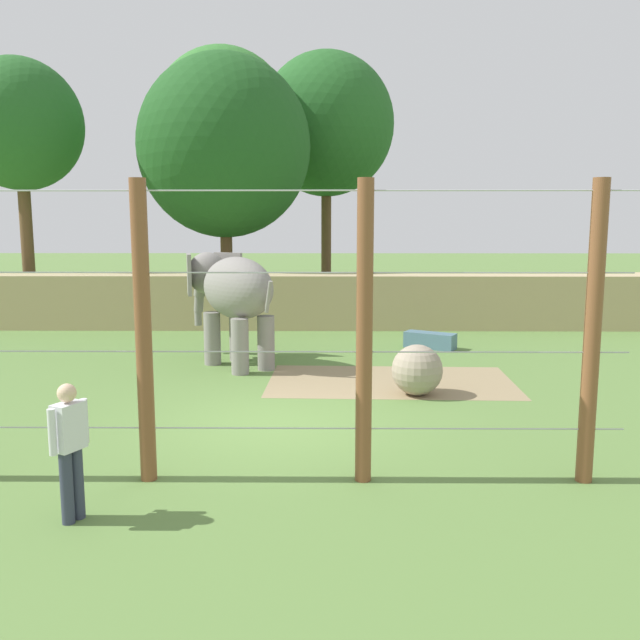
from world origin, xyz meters
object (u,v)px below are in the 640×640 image
at_px(elephant, 232,292).
at_px(feed_trough, 430,340).
at_px(enrichment_ball, 417,370).
at_px(zookeeper, 70,446).

relative_size(elephant, feed_trough, 2.19).
bearing_deg(elephant, enrichment_ball, -34.06).
bearing_deg(feed_trough, enrichment_ball, -101.72).
xyz_separation_m(zookeeper, feed_trough, (5.89, 10.79, -0.71)).
relative_size(enrichment_ball, zookeeper, 0.62).
distance_m(elephant, zookeeper, 8.66).
xyz_separation_m(enrichment_ball, feed_trough, (1.04, 5.01, -0.30)).
relative_size(zookeeper, feed_trough, 1.14).
distance_m(enrichment_ball, feed_trough, 5.12).
bearing_deg(enrichment_ball, zookeeper, -129.94).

